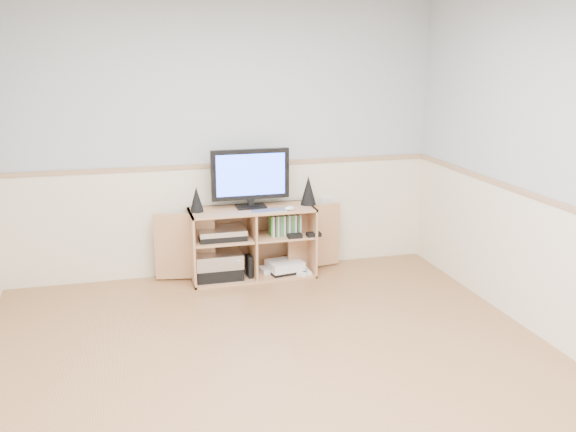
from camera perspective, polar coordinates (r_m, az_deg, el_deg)
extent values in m
cube|color=#B57B50|center=(4.19, -0.16, -14.96)|extent=(4.00, 4.50, 0.02)
cube|color=#B3BCC2|center=(5.91, -5.84, 6.75)|extent=(4.00, 0.02, 2.50)
cube|color=#B3BCC2|center=(1.77, 19.54, -13.83)|extent=(4.00, 0.02, 2.50)
cube|color=beige|center=(6.04, -5.63, -0.33)|extent=(4.00, 0.01, 1.00)
cube|color=tan|center=(5.92, -5.74, 4.52)|extent=(4.00, 0.02, 0.04)
cube|color=tan|center=(6.01, -3.14, -5.27)|extent=(1.13, 0.42, 0.02)
cube|color=tan|center=(5.82, -3.23, 0.56)|extent=(1.13, 0.42, 0.02)
cube|color=tan|center=(5.82, -8.54, -2.80)|extent=(0.02, 0.42, 0.65)
cube|color=tan|center=(6.04, 1.98, -2.00)|extent=(0.02, 0.42, 0.65)
cube|color=tan|center=(6.10, -3.58, -1.86)|extent=(1.13, 0.02, 0.65)
cube|color=tan|center=(5.91, -3.18, -2.40)|extent=(0.02, 0.40, 0.61)
cube|color=tan|center=(5.84, -5.91, -2.09)|extent=(0.54, 0.38, 0.02)
cube|color=tan|center=(5.95, -0.53, -1.69)|extent=(0.54, 0.38, 0.02)
cube|color=tan|center=(5.87, -9.15, -2.68)|extent=(0.54, 0.11, 0.61)
cube|color=tan|center=(6.10, 2.34, -1.81)|extent=(0.54, 0.11, 0.61)
cube|color=black|center=(5.86, -3.33, 0.87)|extent=(0.27, 0.18, 0.02)
cube|color=black|center=(5.85, -3.34, 1.25)|extent=(0.05, 0.04, 0.06)
cube|color=black|center=(5.80, -3.37, 3.73)|extent=(0.71, 0.05, 0.46)
cube|color=#3055FF|center=(5.77, -3.32, 3.68)|extent=(0.63, 0.01, 0.37)
cone|color=black|center=(5.73, -8.14, 1.48)|extent=(0.12, 0.12, 0.23)
cone|color=black|center=(5.94, 1.82, 2.30)|extent=(0.15, 0.15, 0.27)
cube|color=silver|center=(5.71, -1.75, 0.46)|extent=(0.32, 0.15, 0.01)
ellipsoid|color=white|center=(5.75, 0.17, 0.70)|extent=(0.11, 0.09, 0.04)
cube|color=black|center=(5.93, -6.21, -4.94)|extent=(0.42, 0.32, 0.11)
cube|color=silver|center=(5.89, -6.24, -3.84)|extent=(0.42, 0.32, 0.13)
cube|color=black|center=(5.83, -5.91, -1.76)|extent=(0.42, 0.30, 0.05)
cube|color=silver|center=(5.82, -5.93, -1.31)|extent=(0.42, 0.30, 0.05)
cube|color=black|center=(5.92, -3.46, -4.47)|extent=(0.04, 0.14, 0.20)
cube|color=white|center=(6.06, -1.51, -4.74)|extent=(0.23, 0.19, 0.05)
cube|color=black|center=(6.05, -0.29, -4.87)|extent=(0.34, 0.29, 0.03)
cube|color=white|center=(6.03, -0.29, -4.37)|extent=(0.35, 0.31, 0.08)
cube|color=white|center=(6.02, 1.76, -4.95)|extent=(0.04, 0.14, 0.03)
cube|color=white|center=(6.16, 1.15, -4.48)|extent=(0.09, 0.15, 0.03)
cube|color=#3F8C3F|center=(5.91, -0.29, -0.75)|extent=(0.28, 0.13, 0.19)
cube|color=white|center=(6.24, 3.46, 1.15)|extent=(0.12, 0.03, 0.12)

